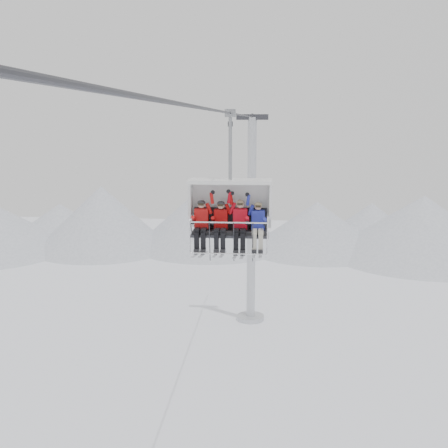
# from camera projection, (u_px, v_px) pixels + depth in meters

# --- Properties ---
(ridgeline) EXTENTS (72.00, 21.00, 7.00)m
(ridgeline) POSITION_uv_depth(u_px,v_px,m) (242.00, 223.00, 56.69)
(ridgeline) COLOR silver
(ridgeline) RESTS_ON ground
(lift_tower_right) EXTENTS (2.00, 1.80, 13.48)m
(lift_tower_right) POSITION_uv_depth(u_px,v_px,m) (251.00, 235.00, 36.38)
(lift_tower_right) COLOR #B8BAC0
(lift_tower_right) RESTS_ON ground
(haul_cable) EXTENTS (0.06, 50.00, 0.06)m
(haul_cable) POSITION_uv_depth(u_px,v_px,m) (224.00, 112.00, 13.45)
(haul_cable) COLOR #313237
(haul_cable) RESTS_ON lift_tower_left
(chairlift_carrier) EXTENTS (2.36, 1.17, 3.98)m
(chairlift_carrier) POSITION_uv_depth(u_px,v_px,m) (230.00, 206.00, 16.18)
(chairlift_carrier) COLOR black
(chairlift_carrier) RESTS_ON haul_cable
(skier_far_left) EXTENTS (0.39, 1.69, 1.58)m
(skier_far_left) POSITION_uv_depth(u_px,v_px,m) (201.00, 224.00, 16.03)
(skier_far_left) COLOR red
(skier_far_left) RESTS_ON chairlift_carrier
(skier_center_left) EXTENTS (0.39, 1.69, 1.55)m
(skier_center_left) POSITION_uv_depth(u_px,v_px,m) (221.00, 224.00, 15.99)
(skier_center_left) COLOR #A80909
(skier_center_left) RESTS_ON chairlift_carrier
(skier_center_right) EXTENTS (0.40, 1.69, 1.61)m
(skier_center_right) POSITION_uv_depth(u_px,v_px,m) (240.00, 224.00, 15.94)
(skier_center_right) COLOR red
(skier_center_right) RESTS_ON chairlift_carrier
(skier_far_right) EXTENTS (0.38, 1.69, 1.51)m
(skier_far_right) POSITION_uv_depth(u_px,v_px,m) (258.00, 225.00, 15.90)
(skier_far_right) COLOR #262FAD
(skier_far_right) RESTS_ON chairlift_carrier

